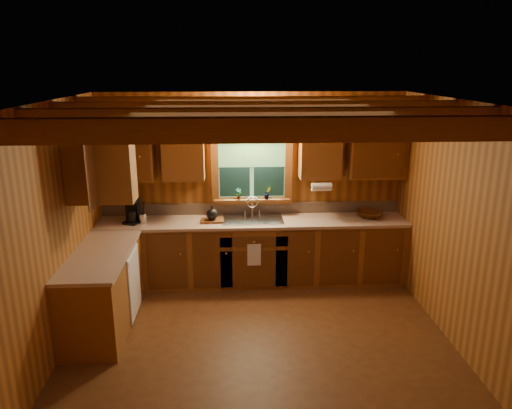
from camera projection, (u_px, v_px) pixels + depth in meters
The scene contains 20 objects.
room at pixel (260, 231), 4.96m from camera, with size 4.20×4.20×4.20m.
ceiling_beams at pixel (261, 114), 4.63m from camera, with size 4.20×2.54×0.18m.
base_cabinets at pixel (217, 261), 6.41m from camera, with size 4.20×2.22×0.86m.
countertop at pixel (217, 229), 6.29m from camera, with size 4.20×2.24×0.04m.
backsplash at pixel (252, 208), 6.85m from camera, with size 4.20×0.02×0.16m, color tan.
dishwasher_panel at pixel (134, 283), 5.77m from camera, with size 0.02×0.60×0.80m, color white.
upper_cabinets at pixel (209, 155), 6.14m from camera, with size 4.19×1.77×0.78m.
window at pixel (252, 171), 6.69m from camera, with size 1.12×0.08×1.00m.
window_sill at pixel (252, 200), 6.75m from camera, with size 1.06×0.14×0.04m, color brown.
wall_sconce at pixel (252, 126), 6.39m from camera, with size 0.45×0.21×0.17m.
paper_towel_roll at pixel (322, 187), 6.45m from camera, with size 0.11×0.11×0.27m, color white.
dish_towel at pixel (254, 255), 6.39m from camera, with size 0.18×0.01×0.30m, color white.
sink at pixel (253, 223), 6.62m from camera, with size 0.82×0.48×0.43m.
coffee_maker at pixel (132, 211), 6.46m from camera, with size 0.19×0.24×0.33m.
utensil_crock at pixel (142, 218), 6.45m from camera, with size 0.11×0.11×0.30m.
cutting_board at pixel (212, 221), 6.53m from camera, with size 0.31×0.22×0.03m, color #5A3013.
teakettle at pixel (212, 214), 6.51m from camera, with size 0.15×0.15×0.19m.
wicker_basket at pixel (369, 214), 6.71m from camera, with size 0.36×0.36×0.09m, color #48230C.
potted_plant_left at pixel (239, 194), 6.69m from camera, with size 0.09×0.06×0.16m, color #5A3013.
potted_plant_right at pixel (267, 193), 6.71m from camera, with size 0.10×0.08×0.17m, color #5A3013.
Camera 1 is at (-0.30, -4.68, 2.94)m, focal length 33.85 mm.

